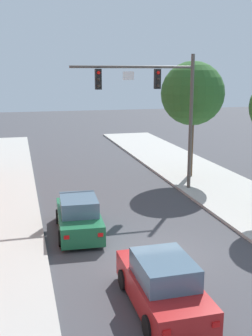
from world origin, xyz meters
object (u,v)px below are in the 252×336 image
at_px(car_lead_green, 79,217).
at_px(car_following_red, 162,285).
at_px(street_tree_second, 193,94).
at_px(traffic_signal_mast, 159,97).

xyz_separation_m(car_lead_green, car_following_red, (1.50, -6.38, 0.00)).
xyz_separation_m(car_lead_green, street_tree_second, (8.27, 7.56, 4.66)).
height_order(car_lead_green, street_tree_second, street_tree_second).
height_order(traffic_signal_mast, car_following_red, traffic_signal_mast).
relative_size(car_following_red, street_tree_second, 0.59).
height_order(car_lead_green, car_following_red, same).
bearing_deg(traffic_signal_mast, car_following_red, -107.93).
bearing_deg(car_lead_green, traffic_signal_mast, 43.94).
distance_m(traffic_signal_mast, car_following_red, 12.82).
distance_m(car_following_red, street_tree_second, 16.18).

